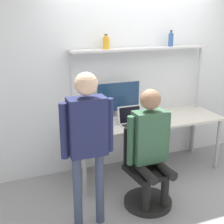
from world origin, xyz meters
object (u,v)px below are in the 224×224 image
Objects in this scene: monitor at (118,98)px; bottle_amber at (106,43)px; laptop at (131,119)px; person_standing at (87,133)px; cell_phone at (151,123)px; bottle_blue at (171,40)px; office_chair at (147,182)px; person_seated at (150,140)px.

monitor is 3.37× the size of bottle_amber.
laptop is 1.13m from person_standing.
cell_phone is at bearing -18.13° from laptop.
bottle_blue is (0.49, 0.43, 1.02)m from cell_phone.
bottle_amber is (-0.21, 0.35, 0.95)m from laptop.
monitor is at bearing 88.31° from office_chair.
person_standing is (-1.07, -0.67, 0.26)m from cell_phone.
office_chair is 0.56× the size of person_standing.
laptop is 0.83m from office_chair.
person_standing is at bearing -125.59° from monitor.
person_seated is at bearing -91.39° from monitor.
laptop is 0.27m from cell_phone.
bottle_blue is at bearing 49.63° from office_chair.
office_chair is at bearing -91.69° from monitor.
cell_phone is 0.80m from office_chair.
laptop is at bearing 83.15° from office_chair.
person_standing is 8.78× the size of bottle_amber.
laptop is at bearing 83.96° from person_seated.
bottle_blue is at bearing 35.22° from person_standing.
person_standing is at bearing -137.36° from laptop.
bottle_blue is at bearing -0.00° from bottle_amber.
bottle_amber reaches higher than person_seated.
bottle_amber reaches higher than person_standing.
office_chair is 0.54m from person_seated.
person_seated is at bearing 6.98° from person_standing.
monitor is 0.57m from cell_phone.
laptop is 1.27m from bottle_blue.
person_seated is 0.79m from person_standing.
bottle_amber reaches higher than laptop.
bottle_amber is (-0.95, 0.00, -0.01)m from bottle_blue.
bottle_blue is (1.56, 1.10, 0.76)m from person_standing.
cell_phone is 0.17× the size of office_chair.
office_chair is 1.07m from person_standing.
person_seated is 1.63m from bottle_blue.
person_standing is at bearing -169.41° from office_chair.
laptop is at bearing 161.87° from cell_phone.
bottle_blue reaches higher than office_chair.
bottle_amber is at bearing 97.85° from person_seated.
laptop is (0.05, -0.32, -0.21)m from monitor.
bottle_blue is (0.82, 1.01, 0.99)m from person_seated.
person_seated is (-0.32, -0.58, 0.03)m from cell_phone.
person_seated is (0.00, -0.05, 0.53)m from office_chair.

